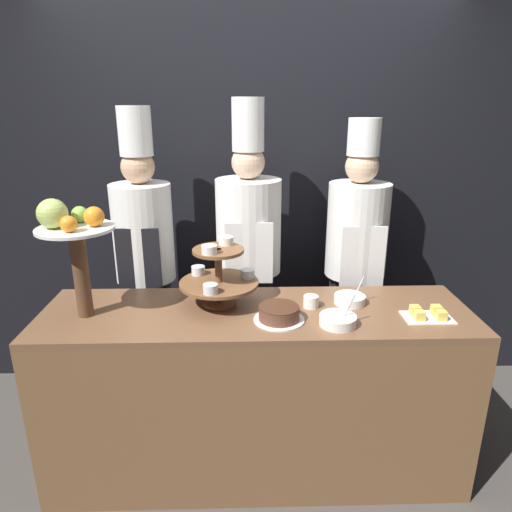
{
  "coord_description": "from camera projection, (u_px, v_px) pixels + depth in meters",
  "views": [
    {
      "loc": [
        -0.06,
        -1.73,
        1.88
      ],
      "look_at": [
        0.0,
        0.4,
        1.17
      ],
      "focal_mm": 32.0,
      "sensor_mm": 36.0,
      "label": 1
    }
  ],
  "objects": [
    {
      "name": "ground_plane",
      "position": [
        258.0,
        508.0,
        2.24
      ],
      "size": [
        14.0,
        14.0,
        0.0
      ],
      "primitive_type": "plane",
      "color": "#47423D"
    },
    {
      "name": "wall_back",
      "position": [
        252.0,
        181.0,
        2.98
      ],
      "size": [
        10.0,
        0.06,
        2.8
      ],
      "color": "black",
      "rests_on": "ground_plane"
    },
    {
      "name": "buffet_counter",
      "position": [
        257.0,
        391.0,
        2.38
      ],
      "size": [
        2.11,
        0.6,
        0.92
      ],
      "color": "brown",
      "rests_on": "ground_plane"
    },
    {
      "name": "tiered_stand",
      "position": [
        219.0,
        275.0,
        2.26
      ],
      "size": [
        0.4,
        0.4,
        0.33
      ],
      "color": "brown",
      "rests_on": "buffet_counter"
    },
    {
      "name": "fruit_pedestal",
      "position": [
        72.0,
        235.0,
        2.06
      ],
      "size": [
        0.35,
        0.35,
        0.57
      ],
      "color": "brown",
      "rests_on": "buffet_counter"
    },
    {
      "name": "cake_round",
      "position": [
        279.0,
        314.0,
        2.12
      ],
      "size": [
        0.24,
        0.24,
        0.07
      ],
      "color": "white",
      "rests_on": "buffet_counter"
    },
    {
      "name": "cup_white",
      "position": [
        311.0,
        302.0,
        2.26
      ],
      "size": [
        0.07,
        0.07,
        0.06
      ],
      "color": "white",
      "rests_on": "buffet_counter"
    },
    {
      "name": "cake_square_tray",
      "position": [
        428.0,
        314.0,
        2.15
      ],
      "size": [
        0.23,
        0.15,
        0.05
      ],
      "color": "white",
      "rests_on": "buffet_counter"
    },
    {
      "name": "serving_bowl_near",
      "position": [
        338.0,
        320.0,
        2.08
      ],
      "size": [
        0.17,
        0.17,
        0.15
      ],
      "color": "white",
      "rests_on": "buffet_counter"
    },
    {
      "name": "serving_bowl_far",
      "position": [
        350.0,
        299.0,
        2.31
      ],
      "size": [
        0.16,
        0.16,
        0.15
      ],
      "color": "white",
      "rests_on": "buffet_counter"
    },
    {
      "name": "chef_left",
      "position": [
        145.0,
        254.0,
        2.73
      ],
      "size": [
        0.35,
        0.35,
        1.87
      ],
      "color": "#28282D",
      "rests_on": "ground_plane"
    },
    {
      "name": "chef_center_left",
      "position": [
        249.0,
        252.0,
        2.74
      ],
      "size": [
        0.38,
        0.38,
        1.92
      ],
      "color": "#28282D",
      "rests_on": "ground_plane"
    },
    {
      "name": "chef_center_right",
      "position": [
        355.0,
        255.0,
        2.77
      ],
      "size": [
        0.36,
        0.36,
        1.81
      ],
      "color": "black",
      "rests_on": "ground_plane"
    }
  ]
}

